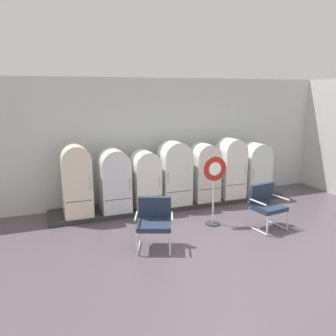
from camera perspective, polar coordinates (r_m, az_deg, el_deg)
The scene contains 14 objects.
ground at distance 6.47m, azimuth 11.21°, elevation -14.30°, with size 12.00×10.00×0.05m, color #4F454D.
back_wall at distance 9.16m, azimuth -0.57°, elevation 4.65°, with size 11.76×0.12×3.18m.
side_wall_right at distance 10.78m, azimuth 25.83°, elevation 4.46°, with size 0.16×2.20×3.18m.
display_plinth at distance 8.93m, azimuth 0.88°, elevation -5.81°, with size 6.09×0.95×0.10m, color #2D2C2F.
refrigerator_0 at distance 8.01m, azimuth -14.77°, elevation -1.68°, with size 0.63×0.64×1.61m.
refrigerator_1 at distance 8.18m, azimuth -8.78°, elevation -1.71°, with size 0.67×0.69×1.46m.
refrigerator_2 at distance 8.39m, azimuth -3.73°, elevation -1.54°, with size 0.61×0.73×1.37m.
refrigerator_3 at distance 8.59m, azimuth 1.11°, elevation -0.50°, with size 0.72×0.66×1.56m.
refrigerator_4 at distance 8.92m, azimuth 6.04°, elevation -0.39°, with size 0.64×0.64×1.47m.
refrigerator_5 at distance 9.28m, azimuth 10.29°, elevation 0.33°, with size 0.62×0.65×1.56m.
refrigerator_6 at distance 9.70m, azimuth 14.21°, elevation 0.10°, with size 0.69×0.61×1.40m.
armchair_left at distance 6.48m, azimuth -2.26°, elevation -8.46°, with size 0.82×0.80×0.96m.
armchair_right at distance 7.67m, azimuth 15.82°, elevation -5.58°, with size 0.75×0.70×0.96m.
sign_stand at distance 7.53m, azimuth 7.54°, elevation -3.49°, with size 0.52×0.32×1.52m.
Camera 1 is at (-3.16, -4.84, 2.88)m, focal length 37.16 mm.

